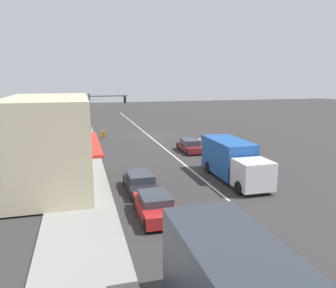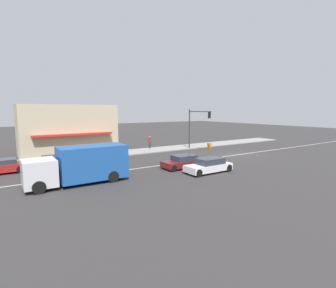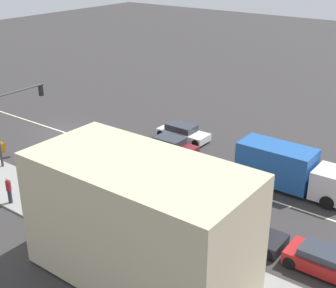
# 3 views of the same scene
# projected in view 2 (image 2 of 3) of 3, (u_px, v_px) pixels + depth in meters

# --- Properties ---
(ground_plane) EXTENTS (160.00, 160.00, 0.00)m
(ground_plane) POSITION_uv_depth(u_px,v_px,m) (103.00, 173.00, 23.55)
(ground_plane) COLOR #333030
(sidewalk_right) EXTENTS (4.00, 73.00, 0.12)m
(sidewalk_right) POSITION_uv_depth(u_px,v_px,m) (72.00, 158.00, 30.71)
(sidewalk_right) COLOR gray
(sidewalk_right) RESTS_ON ground
(lane_marking_center) EXTENTS (0.16, 60.00, 0.01)m
(lane_marking_center) POSITION_uv_depth(u_px,v_px,m) (239.00, 154.00, 33.39)
(lane_marking_center) COLOR beige
(lane_marking_center) RESTS_ON ground
(building_corner_store) EXTENTS (6.02, 10.85, 6.15)m
(building_corner_store) POSITION_uv_depth(u_px,v_px,m) (68.00, 130.00, 31.88)
(building_corner_store) COLOR #C6B793
(building_corner_store) RESTS_ON sidewalk_right
(traffic_signal_main) EXTENTS (4.59, 0.34, 5.60)m
(traffic_signal_main) POSITION_uv_depth(u_px,v_px,m) (196.00, 122.00, 36.73)
(traffic_signal_main) COLOR #333338
(traffic_signal_main) RESTS_ON sidewalk_right
(pedestrian) EXTENTS (0.34, 0.34, 1.77)m
(pedestrian) POSITION_uv_depth(u_px,v_px,m) (150.00, 142.00, 37.95)
(pedestrian) COLOR #282D42
(pedestrian) RESTS_ON sidewalk_right
(warning_aframe_sign) EXTENTS (0.45, 0.53, 0.84)m
(warning_aframe_sign) POSITION_uv_depth(u_px,v_px,m) (209.00, 146.00, 38.31)
(warning_aframe_sign) COLOR orange
(warning_aframe_sign) RESTS_ON ground
(delivery_truck) EXTENTS (2.44, 7.50, 2.87)m
(delivery_truck) POSITION_uv_depth(u_px,v_px,m) (81.00, 165.00, 20.20)
(delivery_truck) COLOR silver
(delivery_truck) RESTS_ON ground
(hatchback_red) EXTENTS (1.90, 4.01, 1.27)m
(hatchback_red) POSITION_uv_depth(u_px,v_px,m) (0.00, 167.00, 23.42)
(hatchback_red) COLOR #AD1E1E
(hatchback_red) RESTS_ON ground
(sedan_maroon) EXTENTS (1.87, 4.06, 1.27)m
(sedan_maroon) POSITION_uv_depth(u_px,v_px,m) (183.00, 162.00, 25.67)
(sedan_maroon) COLOR maroon
(sedan_maroon) RESTS_ON ground
(van_white) EXTENTS (1.81, 4.49, 1.32)m
(van_white) POSITION_uv_depth(u_px,v_px,m) (209.00, 166.00, 23.82)
(van_white) COLOR silver
(van_white) RESTS_ON ground
(sedan_dark) EXTENTS (1.92, 4.25, 1.20)m
(sedan_dark) POSITION_uv_depth(u_px,v_px,m) (54.00, 162.00, 25.87)
(sedan_dark) COLOR black
(sedan_dark) RESTS_ON ground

